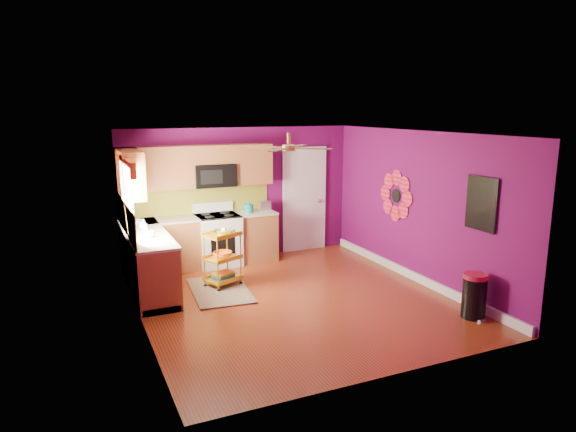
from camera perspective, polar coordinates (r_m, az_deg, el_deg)
name	(u,v)px	position (r m, az deg, el deg)	size (l,w,h in m)	color
ground	(294,299)	(7.92, 0.68, -9.20)	(5.00, 5.00, 0.00)	maroon
room_envelope	(296,193)	(7.50, 0.90, 2.55)	(4.54, 5.04, 2.52)	#600B53
lower_cabinets	(179,251)	(9.03, -12.00, -3.88)	(2.81, 2.31, 0.94)	brown
electric_range	(218,239)	(9.54, -7.79, -2.58)	(0.76, 0.66, 1.13)	white
upper_cabinetry	(177,170)	(9.13, -12.21, 5.03)	(2.80, 2.30, 1.26)	brown
left_window	(127,186)	(7.89, -17.44, 3.24)	(0.08, 1.35, 1.08)	white
panel_door	(304,200)	(10.35, 1.81, 1.75)	(0.95, 0.11, 2.15)	white
right_wall_art	(431,199)	(8.41, 15.64, 1.84)	(0.04, 2.74, 1.04)	black
ceiling_fan	(289,147)	(7.59, 0.09, 7.67)	(1.01, 1.01, 0.26)	#BF8C3F
shag_rug	(220,290)	(8.30, -7.55, -8.20)	(0.86, 1.41, 0.02)	black
rolling_cart	(223,256)	(8.38, -7.24, -4.46)	(0.65, 0.58, 0.98)	gold
trash_can	(474,296)	(7.61, 19.98, -8.32)	(0.39, 0.40, 0.63)	black
teal_kettle	(249,208)	(9.59, -4.41, 0.90)	(0.18, 0.18, 0.21)	#127888
toaster	(264,206)	(9.77, -2.64, 1.16)	(0.22, 0.15, 0.18)	beige
soap_bottle_a	(145,229)	(8.18, -15.65, -1.38)	(0.08, 0.09, 0.19)	#EA3F72
soap_bottle_b	(143,224)	(8.52, -15.79, -0.90)	(0.14, 0.14, 0.18)	white
counter_dish	(137,222)	(8.95, -16.47, -0.69)	(0.28, 0.28, 0.07)	white
counter_cup	(151,234)	(8.02, -15.02, -1.95)	(0.12, 0.12, 0.09)	white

